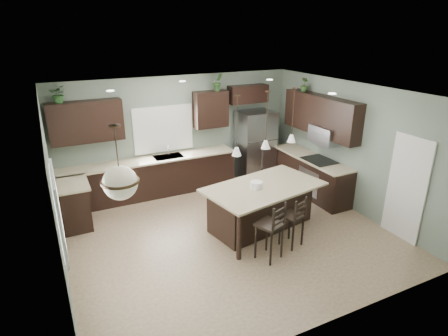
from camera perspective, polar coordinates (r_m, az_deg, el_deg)
ground at (r=7.59m, az=0.66°, el=-9.95°), size 6.00×6.00×0.00m
pantry_door at (r=7.84m, az=26.06°, el=-2.84°), size 0.04×0.82×2.04m
window_back at (r=9.23m, az=-9.25°, el=5.89°), size 1.35×0.02×1.00m
window_left at (r=5.54m, az=-24.05°, el=-6.05°), size 0.02×1.10×1.00m
left_return_cabs at (r=8.27m, az=-22.01°, el=-5.34°), size 0.60×0.90×0.90m
left_return_countertop at (r=8.09m, az=-22.31°, el=-2.32°), size 0.66×0.96×0.04m
back_lower_cabs at (r=9.20m, az=-11.00°, el=-1.51°), size 4.20×0.60×0.90m
back_countertop at (r=9.01m, az=-11.16°, el=1.21°), size 4.20×0.66×0.04m
sink_inset at (r=9.12m, az=-8.45°, el=1.73°), size 0.70×0.45×0.01m
faucet at (r=9.05m, az=-8.44°, el=2.54°), size 0.02×0.02×0.28m
back_upper_left at (r=8.66m, az=-20.26°, el=6.63°), size 1.55×0.34×0.90m
back_upper_right at (r=9.40m, az=-2.03°, el=8.93°), size 0.85×0.34×0.90m
fridge_header at (r=9.81m, az=3.66°, el=11.19°), size 1.05×0.34×0.45m
right_lower_cabs at (r=9.41m, az=13.07°, el=-1.16°), size 0.60×2.35×0.90m
right_countertop at (r=9.23m, az=13.21°, el=1.52°), size 0.66×2.35×0.04m
cooktop at (r=9.03m, az=14.31°, el=1.15°), size 0.58×0.75×0.02m
wall_oven_front at (r=9.03m, az=12.64°, el=-2.07°), size 0.01×0.72×0.60m
right_upper_cabs at (r=9.05m, az=14.49°, el=7.82°), size 0.34×2.35×0.90m
microwave at (r=8.91m, az=15.14°, el=4.91°), size 0.40×0.75×0.40m
refrigerator at (r=9.91m, az=4.76°, el=3.37°), size 0.90×0.74×1.85m
kitchen_island at (r=7.64m, az=5.96°, el=-5.92°), size 2.53×1.72×0.92m
serving_dish at (r=7.29m, az=4.95°, el=-2.61°), size 0.24×0.24×0.14m
bar_stool_left at (r=6.64m, az=6.92°, el=-9.45°), size 0.53×0.53×1.11m
bar_stool_center at (r=7.10m, az=10.30°, el=-7.95°), size 0.47×0.47×1.02m
pendant_left at (r=6.57m, az=1.99°, el=6.42°), size 0.17×0.17×1.10m
pendant_center at (r=7.02m, az=6.50°, el=7.23°), size 0.17×0.17×1.10m
pendant_right at (r=7.50m, az=10.47°, el=7.90°), size 0.17×0.17×1.10m
chandelier at (r=4.76m, az=-15.84°, el=0.75°), size 0.48×0.48×0.97m
plant_back_left at (r=8.48m, az=-23.92°, el=10.28°), size 0.40×0.37×0.38m
plant_back_right at (r=9.33m, az=-0.96°, el=12.98°), size 0.24×0.20×0.42m
plant_right_wall at (r=9.41m, az=12.15°, el=12.32°), size 0.20×0.20×0.33m
room_shell at (r=6.88m, az=0.72°, el=2.30°), size 6.00×6.00×6.00m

